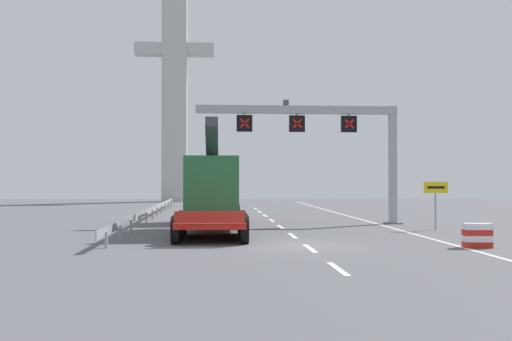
% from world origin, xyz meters
% --- Properties ---
extents(ground, '(112.00, 112.00, 0.00)m').
position_xyz_m(ground, '(0.00, 0.00, 0.00)').
color(ground, '#5B5B60').
extents(lane_markings, '(0.20, 37.29, 0.01)m').
position_xyz_m(lane_markings, '(0.51, 11.34, 0.01)').
color(lane_markings, silver).
rests_on(lane_markings, ground).
extents(edge_line_right, '(0.20, 63.00, 0.01)m').
position_xyz_m(edge_line_right, '(6.20, 12.00, 0.01)').
color(edge_line_right, silver).
rests_on(edge_line_right, ground).
extents(overhead_lane_gantry, '(11.65, 0.90, 7.00)m').
position_xyz_m(overhead_lane_gantry, '(3.23, 10.78, 5.40)').
color(overhead_lane_gantry, '#9EA0A5').
rests_on(overhead_lane_gantry, ground).
extents(heavy_haul_truck_red, '(3.14, 14.09, 5.30)m').
position_xyz_m(heavy_haul_truck_red, '(-3.05, 8.16, 1.99)').
color(heavy_haul_truck_red, red).
rests_on(heavy_haul_truck_red, ground).
extents(exit_sign_yellow, '(1.23, 0.15, 2.40)m').
position_xyz_m(exit_sign_yellow, '(8.08, 6.55, 1.79)').
color(exit_sign_yellow, '#9EA0A5').
rests_on(exit_sign_yellow, ground).
extents(crash_barrier_striped, '(1.05, 0.60, 0.90)m').
position_xyz_m(crash_barrier_striped, '(6.73, -1.18, 0.45)').
color(crash_barrier_striped, red).
rests_on(crash_barrier_striped, ground).
extents(guardrail_left, '(0.13, 35.62, 0.76)m').
position_xyz_m(guardrail_left, '(-6.99, 15.81, 0.56)').
color(guardrail_left, '#999EA3').
rests_on(guardrail_left, ground).
extents(bridge_pylon_distant, '(9.00, 2.00, 28.02)m').
position_xyz_m(bridge_pylon_distant, '(-7.58, 46.05, 14.39)').
color(bridge_pylon_distant, '#B7B7B2').
rests_on(bridge_pylon_distant, ground).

